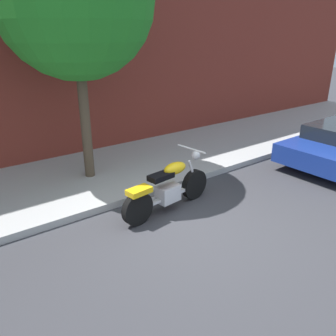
{
  "coord_description": "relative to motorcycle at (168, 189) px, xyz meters",
  "views": [
    {
      "loc": [
        -3.53,
        -4.02,
        3.19
      ],
      "look_at": [
        -0.03,
        0.66,
        0.87
      ],
      "focal_mm": 36.67,
      "sensor_mm": 36.0,
      "label": 1
    }
  ],
  "objects": [
    {
      "name": "motorcycle",
      "position": [
        0.0,
        0.0,
        0.0
      ],
      "size": [
        2.1,
        0.7,
        1.11
      ],
      "color": "black",
      "rests_on": "ground"
    },
    {
      "name": "sidewalk",
      "position": [
        0.04,
        2.26,
        -0.38
      ],
      "size": [
        24.65,
        3.19,
        0.14
      ],
      "primitive_type": "cube",
      "color": "#A9A9A9",
      "rests_on": "ground"
    },
    {
      "name": "building_facade",
      "position": [
        0.04,
        4.1,
        3.23
      ],
      "size": [
        24.65,
        0.5,
        7.36
      ],
      "primitive_type": "cube",
      "color": "maroon",
      "rests_on": "ground"
    },
    {
      "name": "ground_plane",
      "position": [
        0.04,
        -0.66,
        -0.45
      ],
      "size": [
        60.0,
        60.0,
        0.0
      ],
      "primitive_type": "plane",
      "color": "#38383D"
    }
  ]
}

